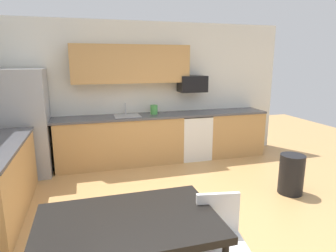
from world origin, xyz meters
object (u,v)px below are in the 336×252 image
object	(u,v)px
microwave	(192,84)
chair_near_table	(220,237)
trash_bin	(291,174)
oven_range	(193,136)
refrigerator	(25,124)
dining_table	(128,226)
kettle	(154,110)

from	to	relation	value
microwave	chair_near_table	distance (m)	3.80
trash_bin	oven_range	bearing A→B (deg)	112.32
refrigerator	dining_table	size ratio (longest dim) A/B	1.31
chair_near_table	refrigerator	bearing A→B (deg)	121.34
chair_near_table	microwave	bearing A→B (deg)	73.19
oven_range	chair_near_table	xyz separation A→B (m)	(-1.06, -3.41, 0.05)
oven_range	microwave	size ratio (longest dim) A/B	1.69
refrigerator	microwave	size ratio (longest dim) A/B	3.39
microwave	chair_near_table	bearing A→B (deg)	-106.81
refrigerator	chair_near_table	distance (m)	3.92
microwave	trash_bin	bearing A→B (deg)	-68.65
refrigerator	oven_range	size ratio (longest dim) A/B	2.01
microwave	dining_table	bearing A→B (deg)	-117.89
refrigerator	chair_near_table	world-z (taller)	refrigerator
dining_table	trash_bin	xyz separation A→B (m)	(2.64, 1.37, -0.40)
oven_range	dining_table	xyz separation A→B (m)	(-1.83, -3.35, 0.24)
trash_bin	kettle	world-z (taller)	kettle
refrigerator	microwave	world-z (taller)	refrigerator
oven_range	microwave	xyz separation A→B (m)	(0.00, 0.10, 1.05)
oven_range	trash_bin	world-z (taller)	oven_range
oven_range	trash_bin	distance (m)	2.15
dining_table	kettle	xyz separation A→B (m)	(1.02, 3.40, 0.32)
refrigerator	microwave	distance (m)	3.15
kettle	refrigerator	bearing A→B (deg)	-176.75
chair_near_table	kettle	bearing A→B (deg)	85.77
oven_range	chair_near_table	bearing A→B (deg)	-107.27
dining_table	kettle	size ratio (longest dim) A/B	7.00
dining_table	trash_bin	size ratio (longest dim) A/B	2.33
oven_range	kettle	xyz separation A→B (m)	(-0.81, 0.05, 0.56)
refrigerator	dining_table	bearing A→B (deg)	-68.88
refrigerator	dining_table	xyz separation A→B (m)	(1.26, -3.27, -0.22)
dining_table	kettle	bearing A→B (deg)	73.28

